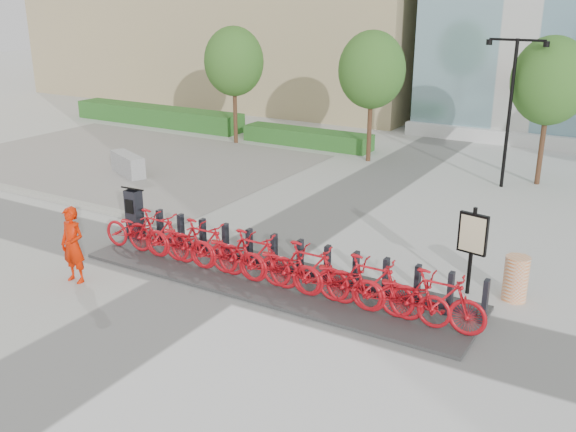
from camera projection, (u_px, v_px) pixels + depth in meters
The scene contains 28 objects.
ground at pixel (220, 274), 15.36m from camera, with size 120.00×120.00×0.00m, color silver.
gravel_patch at pixel (124, 160), 25.88m from camera, with size 14.00×14.00×0.00m, color gray.
curb at pixel (16, 190), 21.72m from camera, with size 14.00×0.25×0.15m, color #A3A397.
hedge_a at pixel (157, 116), 32.95m from camera, with size 10.00×1.40×0.90m, color #2D6C2F.
hedge_b at pixel (307, 137), 28.38m from camera, with size 6.00×1.20×0.70m, color #2D6C2F.
tree_0 at pixel (234, 62), 27.80m from camera, with size 2.60×2.60×5.10m.
tree_1 at pixel (372, 70), 24.66m from camera, with size 2.60×2.60×5.10m.
tree_2 at pixel (550, 81), 21.51m from camera, with size 2.60×2.60×5.10m.
streetlamp at pixel (511, 96), 21.33m from camera, with size 2.00×0.20×5.00m.
dock_pad at pixel (273, 279), 14.96m from camera, with size 9.60×2.40×0.08m, color #373737.
dock_rail_posts at pixel (299, 258), 14.99m from camera, with size 8.74×0.50×0.85m, color black, non-canonical shape.
bike_0 at pixel (136, 231), 16.38m from camera, with size 0.72×2.06×1.08m, color #AF0D15.
bike_1 at pixel (157, 234), 16.01m from camera, with size 0.56×2.00×1.20m, color #AF0D15.
bike_2 at pixel (180, 241), 15.68m from camera, with size 0.72×2.06×1.08m, color #AF0D15.
bike_3 at pixel (203, 245), 15.31m from camera, with size 0.56×2.00×1.20m, color #AF0D15.
bike_4 at pixel (228, 253), 14.98m from camera, with size 0.72×2.06×1.08m, color #AF0D15.
bike_5 at pixel (253, 257), 14.62m from camera, with size 0.56×2.00×1.20m, color #AF0D15.
bike_6 at pixel (280, 265), 14.29m from camera, with size 0.72×2.06×1.08m, color #AF0D15.
bike_7 at pixel (308, 270), 13.92m from camera, with size 0.56×2.00×1.20m, color #AF0D15.
bike_8 at pixel (338, 279), 13.59m from camera, with size 0.72×2.06×1.08m, color #AF0D15.
bike_9 at pixel (369, 284), 13.22m from camera, with size 0.56×2.00×1.20m, color #AF0D15.
bike_10 at pixel (402, 295), 12.89m from camera, with size 0.72×2.06×1.08m, color #AF0D15.
bike_11 at pixel (437, 300), 12.52m from camera, with size 0.56×2.00×1.20m, color #AF0D15.
kiosk at pixel (134, 213), 17.18m from camera, with size 0.47×0.40×1.48m.
worker_red at pixel (73, 245), 14.69m from camera, with size 0.66×0.43×1.81m, color red.
construction_barrel at pixel (516, 279), 13.90m from camera, with size 0.53×0.53×1.01m, color #ED5F00.
jersey_barrier at pixel (128, 164), 23.73m from camera, with size 2.01×0.55×0.78m, color #B6B6B6.
map_sign at pixel (473, 237), 13.93m from camera, with size 0.67×0.22×2.02m.
Camera 1 is at (8.60, -11.25, 6.33)m, focal length 40.00 mm.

